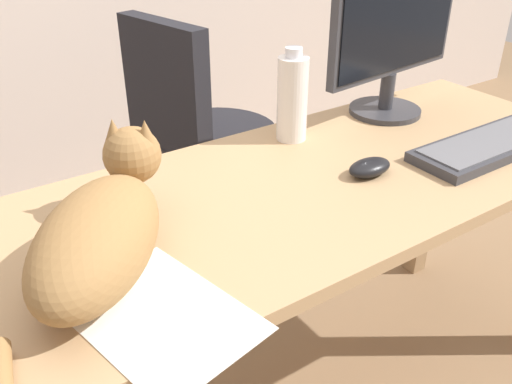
# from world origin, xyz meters

# --- Properties ---
(desk) EXTENTS (1.54, 0.61, 0.71)m
(desk) POSITION_xyz_m (0.00, 0.00, 0.61)
(desk) COLOR tan
(desk) RESTS_ON ground_plane
(office_chair) EXTENTS (0.49, 0.48, 0.94)m
(office_chair) POSITION_xyz_m (0.08, 0.70, 0.41)
(office_chair) COLOR black
(office_chair) RESTS_ON ground_plane
(monitor) EXTENTS (0.48, 0.20, 0.42)m
(monitor) POSITION_xyz_m (0.39, 0.19, 0.94)
(monitor) COLOR #333338
(monitor) RESTS_ON desk
(keyboard) EXTENTS (0.44, 0.15, 0.03)m
(keyboard) POSITION_xyz_m (0.43, -0.13, 0.73)
(keyboard) COLOR #333338
(keyboard) RESTS_ON desk
(cat) EXTENTS (0.42, 0.49, 0.20)m
(cat) POSITION_xyz_m (-0.52, -0.06, 0.80)
(cat) COLOR olive
(cat) RESTS_ON desk
(computer_mouse) EXTENTS (0.11, 0.06, 0.04)m
(computer_mouse) POSITION_xyz_m (0.09, -0.06, 0.73)
(computer_mouse) COLOR black
(computer_mouse) RESTS_ON desk
(paper_sheet) EXTENTS (0.27, 0.33, 0.00)m
(paper_sheet) POSITION_xyz_m (-0.50, -0.21, 0.72)
(paper_sheet) COLOR white
(paper_sheet) RESTS_ON desk
(water_bottle) EXTENTS (0.08, 0.08, 0.23)m
(water_bottle) POSITION_xyz_m (0.07, 0.20, 0.82)
(water_bottle) COLOR silver
(water_bottle) RESTS_ON desk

